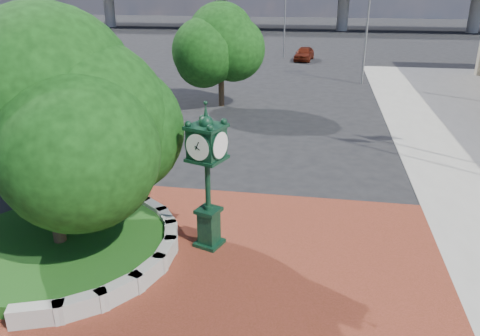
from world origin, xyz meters
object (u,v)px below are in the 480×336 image
street_lamp_far (287,10)px  street_lamp_near (371,15)px  post_clock (207,172)px  parked_car (304,54)px

street_lamp_far → street_lamp_near: bearing=-60.2°
post_clock → street_lamp_far: 38.29m
street_lamp_near → post_clock: bearing=-104.0°
parked_car → street_lamp_far: bearing=147.2°
parked_car → street_lamp_near: street_lamp_near is taller
parked_car → post_clock: bearing=-84.8°
post_clock → parked_car: size_ratio=1.09×
post_clock → street_lamp_near: street_lamp_near is taller
post_clock → parked_car: 36.58m
post_clock → street_lamp_near: bearing=76.0°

